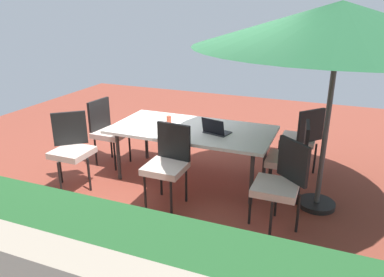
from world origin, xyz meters
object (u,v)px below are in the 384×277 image
at_px(chair_west, 292,156).
at_px(laptop, 216,130).
at_px(dining_table, 192,131).
at_px(chair_northeast, 72,146).
at_px(chair_east, 108,129).
at_px(cup, 169,119).
at_px(chair_north, 168,161).
at_px(chair_northwest, 281,181).
at_px(chair_southwest, 302,137).
at_px(patio_umbrella, 340,25).

relative_size(chair_west, laptop, 2.65).
height_order(dining_table, chair_northeast, chair_northeast).
distance_m(dining_table, chair_east, 1.37).
distance_m(laptop, cup, 0.79).
bearing_deg(chair_north, chair_northwest, 4.42).
height_order(chair_north, chair_southwest, same).
bearing_deg(chair_north, chair_southwest, 52.83).
bearing_deg(chair_east, laptop, -87.82).
bearing_deg(patio_umbrella, chair_northwest, 58.76).
xyz_separation_m(chair_northeast, chair_northwest, (-2.71, -0.01, 0.00)).
relative_size(dining_table, laptop, 5.86).
distance_m(chair_northwest, chair_southwest, 1.51).
bearing_deg(chair_east, chair_north, -113.39).
bearing_deg(chair_west, chair_north, -68.61).
relative_size(patio_umbrella, chair_southwest, 3.11).
height_order(laptop, cup, laptop).
relative_size(chair_west, chair_northwest, 1.00).
relative_size(chair_southwest, cup, 10.51).
height_order(chair_west, chair_northeast, same).
height_order(chair_north, chair_east, same).
bearing_deg(dining_table, laptop, 165.98).
distance_m(patio_umbrella, chair_northwest, 1.72).
distance_m(patio_umbrella, chair_southwest, 1.83).
height_order(chair_west, chair_east, same).
height_order(dining_table, cup, cup).
height_order(dining_table, chair_northwest, chair_northwest).
xyz_separation_m(patio_umbrella, chair_northeast, (3.08, 0.62, -1.56)).
bearing_deg(chair_northeast, patio_umbrella, -28.37).
relative_size(chair_east, cup, 10.51).
relative_size(dining_table, patio_umbrella, 0.71).
distance_m(patio_umbrella, laptop, 1.87).
xyz_separation_m(patio_umbrella, cup, (2.09, -0.27, -1.33)).
bearing_deg(chair_west, chair_northwest, -7.50).
bearing_deg(patio_umbrella, dining_table, -5.21).
xyz_separation_m(chair_west, cup, (1.73, -0.15, 0.23)).
xyz_separation_m(chair_northeast, cup, (-0.99, -0.89, 0.23)).
relative_size(chair_northwest, cup, 10.51).
distance_m(chair_east, laptop, 1.75).
bearing_deg(dining_table, chair_east, -0.78).
bearing_deg(laptop, chair_east, 10.08).
relative_size(chair_east, laptop, 2.65).
bearing_deg(dining_table, chair_west, 178.63).
bearing_deg(chair_east, cup, -78.25).
distance_m(chair_northeast, chair_east, 0.79).
distance_m(chair_northwest, cup, 1.94).
bearing_deg(dining_table, patio_umbrella, 174.79).
xyz_separation_m(chair_northwest, laptop, (0.95, -0.68, 0.23)).
xyz_separation_m(chair_east, laptop, (-1.73, 0.11, 0.23)).
height_order(chair_north, cup, chair_north).
relative_size(chair_north, cup, 10.51).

